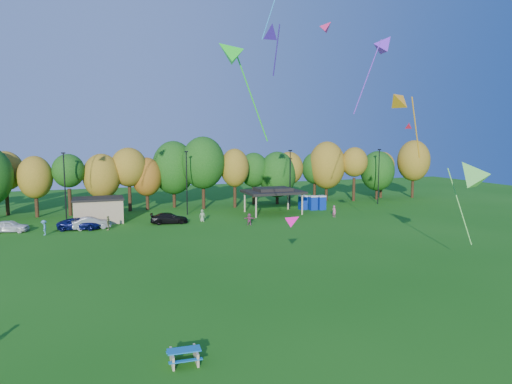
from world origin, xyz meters
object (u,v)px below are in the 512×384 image
object	(u,v)px
picnic_table	(184,355)
car_a	(10,226)
porta_potties	(312,203)
car_d	(169,218)
car_c	(80,224)
car_b	(91,223)

from	to	relation	value
picnic_table	car_a	size ratio (longest dim) A/B	0.41
porta_potties	picnic_table	distance (m)	49.19
porta_potties	car_a	size ratio (longest dim) A/B	0.90
car_a	car_d	world-z (taller)	car_a
picnic_table	car_d	size ratio (longest dim) A/B	0.36
porta_potties	car_c	size ratio (longest dim) A/B	0.75
porta_potties	car_a	bearing A→B (deg)	-175.70
car_b	car_d	xyz separation A→B (m)	(9.42, 0.41, -0.04)
porta_potties	car_b	xyz separation A→B (m)	(-31.82, -4.30, -0.36)
car_d	porta_potties	bearing A→B (deg)	-73.05
picnic_table	car_a	xyz separation A→B (m)	(-13.32, 37.74, 0.30)
car_b	car_d	size ratio (longest dim) A/B	0.94
porta_potties	car_d	size ratio (longest dim) A/B	0.79
car_a	picnic_table	bearing A→B (deg)	-146.65
picnic_table	car_d	world-z (taller)	car_d
porta_potties	car_b	world-z (taller)	porta_potties
picnic_table	car_c	xyz separation A→B (m)	(-5.66, 36.65, 0.29)
porta_potties	picnic_table	world-z (taller)	porta_potties
car_a	car_c	bearing A→B (deg)	-84.15
car_c	car_d	distance (m)	10.73
picnic_table	car_a	world-z (taller)	car_a
car_a	car_d	bearing A→B (deg)	-78.67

